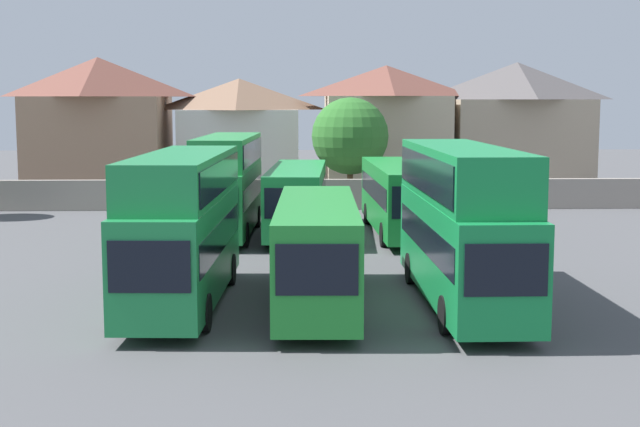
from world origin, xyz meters
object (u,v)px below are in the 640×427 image
(house_terrace_centre, at_px, (240,135))
(bus_4, at_px, (228,180))
(bus_2, at_px, (317,247))
(tree_behind_wall, at_px, (350,136))
(house_terrace_left, at_px, (99,124))
(house_terrace_far_right, at_px, (516,126))
(bus_3, at_px, (462,217))
(bus_1, at_px, (183,221))
(house_terrace_right, at_px, (386,128))
(bus_6, at_px, (399,195))
(bus_5, at_px, (297,196))

(house_terrace_centre, bearing_deg, bus_4, -88.41)
(bus_2, distance_m, tree_behind_wall, 28.02)
(house_terrace_left, relative_size, house_terrace_far_right, 0.98)
(bus_3, bearing_deg, house_terrace_far_right, 162.99)
(bus_1, relative_size, house_terrace_right, 1.21)
(bus_6, bearing_deg, house_terrace_left, -138.05)
(bus_2, distance_m, bus_3, 4.70)
(bus_6, xyz_separation_m, house_terrace_centre, (-8.81, 20.40, 2.11))
(house_terrace_centre, xyz_separation_m, house_terrace_right, (10.25, -0.61, 0.45))
(bus_4, distance_m, house_terrace_right, 22.28)
(bus_5, distance_m, house_terrace_centre, 20.69)
(tree_behind_wall, bearing_deg, bus_2, -95.92)
(bus_5, xyz_separation_m, house_terrace_far_right, (15.63, 20.09, 2.77))
(house_terrace_left, distance_m, house_terrace_centre, 9.73)
(bus_3, relative_size, bus_6, 0.95)
(house_terrace_far_right, bearing_deg, bus_4, -132.76)
(house_terrace_far_right, bearing_deg, house_terrace_left, -179.52)
(bus_1, height_order, house_terrace_right, house_terrace_right)
(bus_1, bearing_deg, house_terrace_far_right, 153.73)
(bus_4, xyz_separation_m, bus_6, (8.24, 0.20, -0.75))
(bus_2, xyz_separation_m, bus_6, (4.43, 15.20, 0.04))
(bus_5, height_order, house_terrace_far_right, house_terrace_far_right)
(house_terrace_left, height_order, tree_behind_wall, house_terrace_left)
(bus_3, distance_m, bus_6, 15.11)
(tree_behind_wall, bearing_deg, bus_4, -117.67)
(bus_1, bearing_deg, bus_3, 90.79)
(bus_1, bearing_deg, tree_behind_wall, 168.06)
(bus_2, height_order, bus_6, bus_6)
(bus_2, bearing_deg, house_terrace_far_right, 158.57)
(house_terrace_right, bearing_deg, bus_5, -107.99)
(bus_1, relative_size, bus_2, 1.00)
(bus_6, bearing_deg, tree_behind_wall, -173.76)
(bus_1, xyz_separation_m, bus_3, (8.83, -0.28, 0.12))
(house_terrace_right, relative_size, house_terrace_far_right, 0.90)
(bus_4, xyz_separation_m, house_terrace_centre, (-0.57, 20.60, 1.36))
(house_terrace_right, distance_m, house_terrace_far_right, 9.28)
(bus_4, xyz_separation_m, house_terrace_left, (-10.27, 20.24, 2.10))
(bus_1, relative_size, house_terrace_centre, 1.24)
(bus_6, height_order, house_terrace_left, house_terrace_left)
(house_terrace_right, xyz_separation_m, house_terrace_far_right, (9.27, 0.49, 0.13))
(bus_5, bearing_deg, bus_1, -10.42)
(bus_4, relative_size, bus_6, 0.86)
(bus_6, distance_m, house_terrace_centre, 22.33)
(bus_1, xyz_separation_m, house_terrace_right, (10.09, 34.59, 1.78))
(bus_1, height_order, bus_4, bus_1)
(bus_2, distance_m, bus_4, 15.50)
(bus_3, height_order, tree_behind_wall, tree_behind_wall)
(house_terrace_right, bearing_deg, house_terrace_centre, 176.59)
(bus_3, distance_m, house_terrace_far_right, 36.94)
(bus_5, relative_size, tree_behind_wall, 1.70)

